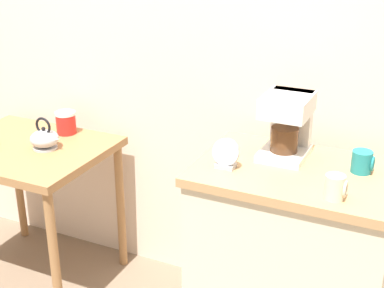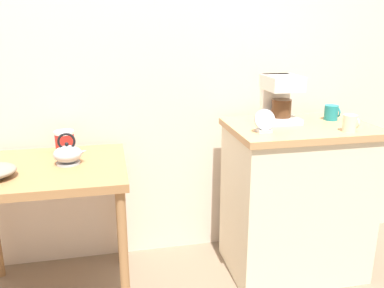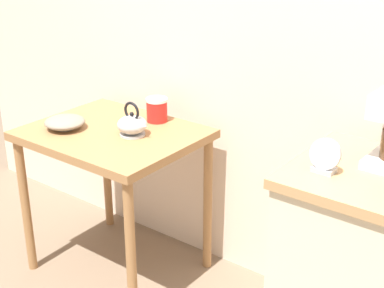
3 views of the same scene
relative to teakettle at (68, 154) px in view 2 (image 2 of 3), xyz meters
The scene contains 10 objects.
ground_plane 0.96m from the teakettle, ahead, with size 8.00×8.00×0.00m, color #7A6651.
back_wall 0.96m from the teakettle, 33.32° to the left, with size 4.40×0.10×2.80m, color beige.
wooden_table 0.19m from the teakettle, behind, with size 0.78×0.64×0.75m.
kitchen_counter 1.29m from the teakettle, ahead, with size 0.78×0.54×0.89m.
teakettle is the anchor object (origin of this frame).
canister_enamel 0.21m from the teakettle, 98.98° to the left, with size 0.10×0.10×0.12m.
coffee_maker 1.18m from the teakettle, ahead, with size 0.18×0.22×0.26m.
mug_dark_teal 1.47m from the teakettle, ahead, with size 0.08×0.08×0.09m.
mug_small_cream 1.43m from the teakettle, ahead, with size 0.08×0.07×0.09m.
table_clock 0.99m from the teakettle, ahead, with size 0.11×0.05×0.12m.
Camera 2 is at (-0.32, -1.95, 1.41)m, focal length 37.31 mm.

